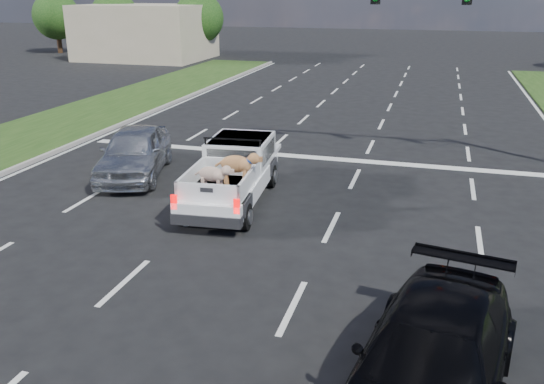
{
  "coord_description": "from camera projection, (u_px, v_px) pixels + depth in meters",
  "views": [
    {
      "loc": [
        3.97,
        -9.1,
        5.58
      ],
      "look_at": [
        0.78,
        2.0,
        1.5
      ],
      "focal_mm": 38.0,
      "sensor_mm": 36.0,
      "label": 1
    }
  ],
  "objects": [
    {
      "name": "tree_far_a",
      "position": [
        56.0,
        16.0,
        52.3
      ],
      "size": [
        4.2,
        4.2,
        5.4
      ],
      "color": "#332114",
      "rests_on": "ground"
    },
    {
      "name": "tree_far_c",
      "position": [
        199.0,
        18.0,
        48.65
      ],
      "size": [
        4.2,
        4.2,
        5.4
      ],
      "color": "#332114",
      "rests_on": "ground"
    },
    {
      "name": "pickup_truck",
      "position": [
        233.0,
        173.0,
        15.74
      ],
      "size": [
        2.16,
        4.92,
        1.79
      ],
      "rotation": [
        0.0,
        0.0,
        0.09
      ],
      "color": "black",
      "rests_on": "ground"
    },
    {
      "name": "road_markings",
      "position": [
        289.0,
        188.0,
        17.09
      ],
      "size": [
        17.75,
        60.0,
        0.01
      ],
      "color": "silver",
      "rests_on": "ground"
    },
    {
      "name": "curb_left",
      "position": [
        19.0,
        167.0,
        18.91
      ],
      "size": [
        0.15,
        60.0,
        0.14
      ],
      "primitive_type": "cube",
      "color": "gray",
      "rests_on": "ground"
    },
    {
      "name": "black_coupe",
      "position": [
        431.0,
        363.0,
        7.94
      ],
      "size": [
        2.84,
        5.19,
        1.42
      ],
      "primitive_type": "imported",
      "rotation": [
        0.0,
        0.0,
        -0.18
      ],
      "color": "black",
      "rests_on": "ground"
    },
    {
      "name": "silver_sedan",
      "position": [
        134.0,
        152.0,
        18.04
      ],
      "size": [
        2.98,
        4.84,
        1.54
      ],
      "primitive_type": "imported",
      "rotation": [
        0.0,
        0.0,
        0.28
      ],
      "color": "silver",
      "rests_on": "ground"
    },
    {
      "name": "ground",
      "position": [
        205.0,
        294.0,
        11.14
      ],
      "size": [
        160.0,
        160.0,
        0.0
      ],
      "primitive_type": "plane",
      "color": "black",
      "rests_on": "ground"
    },
    {
      "name": "building_left",
      "position": [
        146.0,
        32.0,
        48.24
      ],
      "size": [
        10.0,
        8.0,
        4.4
      ],
      "primitive_type": "cube",
      "color": "tan",
      "rests_on": "ground"
    },
    {
      "name": "tree_far_b",
      "position": [
        115.0,
        17.0,
        50.73
      ],
      "size": [
        4.2,
        4.2,
        5.4
      ],
      "color": "#332114",
      "rests_on": "ground"
    }
  ]
}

